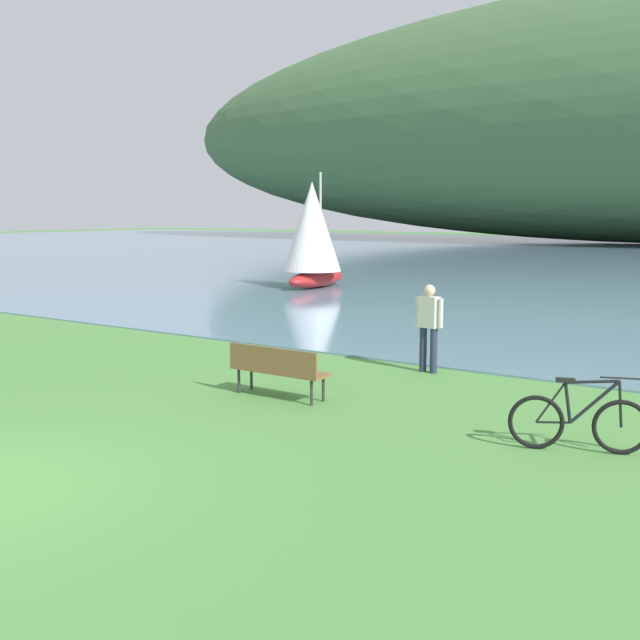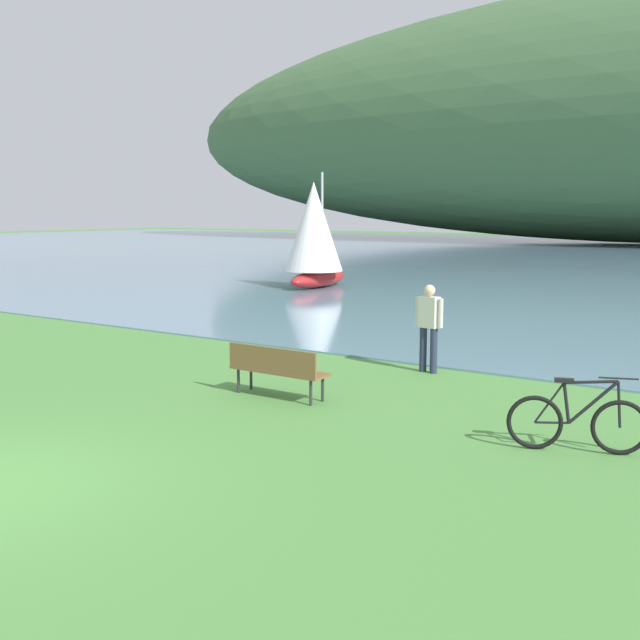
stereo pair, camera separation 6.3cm
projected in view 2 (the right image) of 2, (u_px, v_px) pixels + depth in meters
name	position (u px, v px, depth m)	size (l,w,h in m)	color
park_bench_near_camera	(277.00, 367.00, 12.64)	(1.80, 0.49, 0.88)	brown
bicycle_leaning_near_bench	(577.00, 422.00, 9.80)	(1.67, 0.69, 1.01)	black
person_at_shoreline	(429.00, 322.00, 14.59)	(0.61, 0.26, 1.71)	#282D47
sailboat_nearest_to_shore	(314.00, 234.00, 30.31)	(2.52, 4.01, 4.62)	#B22323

